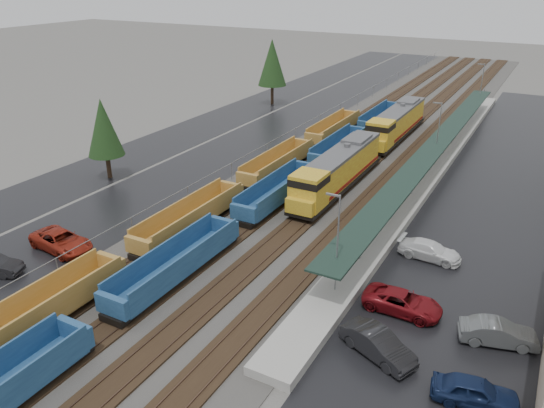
{
  "coord_description": "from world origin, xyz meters",
  "views": [
    {
      "loc": [
        20.96,
        -10.24,
        21.59
      ],
      "look_at": [
        -0.22,
        28.4,
        2.0
      ],
      "focal_mm": 35.0,
      "sensor_mm": 36.0,
      "label": 1
    }
  ],
  "objects_px": {
    "parked_car_east_c": "(430,251)",
    "locomotive_lead": "(337,171)",
    "parked_car_east_a": "(378,344)",
    "parked_car_east_b": "(402,302)",
    "parked_car_east_d": "(475,392)",
    "well_string_yellow": "(191,218)",
    "locomotive_trail": "(396,124)",
    "well_string_blue": "(234,223)",
    "parked_car_west_c": "(61,241)",
    "parked_car_east_e": "(498,333)"
  },
  "relations": [
    {
      "from": "locomotive_lead",
      "to": "locomotive_trail",
      "type": "distance_m",
      "value": 21.0
    },
    {
      "from": "parked_car_west_c",
      "to": "parked_car_east_e",
      "type": "xyz_separation_m",
      "value": [
        33.66,
        4.61,
        -0.04
      ]
    },
    {
      "from": "well_string_yellow",
      "to": "parked_car_east_d",
      "type": "height_order",
      "value": "well_string_yellow"
    },
    {
      "from": "locomotive_trail",
      "to": "parked_car_east_c",
      "type": "xyz_separation_m",
      "value": [
        12.08,
        -30.51,
        -1.64
      ]
    },
    {
      "from": "parked_car_east_a",
      "to": "parked_car_east_c",
      "type": "bearing_deg",
      "value": 24.09
    },
    {
      "from": "locomotive_lead",
      "to": "well_string_yellow",
      "type": "relative_size",
      "value": 0.24
    },
    {
      "from": "locomotive_lead",
      "to": "parked_car_east_b",
      "type": "xyz_separation_m",
      "value": [
        12.21,
        -17.76,
        -1.62
      ]
    },
    {
      "from": "locomotive_lead",
      "to": "parked_car_east_c",
      "type": "bearing_deg",
      "value": -38.22
    },
    {
      "from": "parked_car_west_c",
      "to": "parked_car_east_d",
      "type": "relative_size",
      "value": 1.29
    },
    {
      "from": "locomotive_lead",
      "to": "locomotive_trail",
      "type": "xyz_separation_m",
      "value": [
        0.0,
        21.0,
        0.0
      ]
    },
    {
      "from": "parked_car_east_b",
      "to": "parked_car_east_c",
      "type": "distance_m",
      "value": 8.25
    },
    {
      "from": "parked_car_west_c",
      "to": "locomotive_lead",
      "type": "bearing_deg",
      "value": -27.4
    },
    {
      "from": "parked_car_east_e",
      "to": "parked_car_east_b",
      "type": "bearing_deg",
      "value": 70.12
    },
    {
      "from": "locomotive_lead",
      "to": "well_string_blue",
      "type": "bearing_deg",
      "value": -106.34
    },
    {
      "from": "well_string_blue",
      "to": "parked_car_west_c",
      "type": "height_order",
      "value": "well_string_blue"
    },
    {
      "from": "well_string_yellow",
      "to": "parked_car_east_d",
      "type": "relative_size",
      "value": 17.57
    },
    {
      "from": "well_string_blue",
      "to": "parked_car_east_d",
      "type": "relative_size",
      "value": 20.84
    },
    {
      "from": "parked_car_west_c",
      "to": "well_string_yellow",
      "type": "bearing_deg",
      "value": -35.03
    },
    {
      "from": "well_string_blue",
      "to": "parked_car_east_b",
      "type": "xyz_separation_m",
      "value": [
        16.21,
        -4.11,
        -0.42
      ]
    },
    {
      "from": "locomotive_trail",
      "to": "parked_car_east_b",
      "type": "height_order",
      "value": "locomotive_trail"
    },
    {
      "from": "locomotive_lead",
      "to": "well_string_yellow",
      "type": "xyz_separation_m",
      "value": [
        -8.0,
        -14.6,
        -1.21
      ]
    },
    {
      "from": "locomotive_lead",
      "to": "locomotive_trail",
      "type": "height_order",
      "value": "same"
    },
    {
      "from": "locomotive_trail",
      "to": "well_string_blue",
      "type": "height_order",
      "value": "locomotive_trail"
    },
    {
      "from": "parked_car_east_e",
      "to": "parked_car_east_d",
      "type": "bearing_deg",
      "value": 160.49
    },
    {
      "from": "well_string_yellow",
      "to": "parked_car_east_e",
      "type": "relative_size",
      "value": 17.03
    },
    {
      "from": "locomotive_lead",
      "to": "locomotive_trail",
      "type": "relative_size",
      "value": 1.0
    },
    {
      "from": "well_string_blue",
      "to": "parked_car_east_e",
      "type": "distance_m",
      "value": 22.89
    },
    {
      "from": "parked_car_east_a",
      "to": "locomotive_lead",
      "type": "bearing_deg",
      "value": 51.66
    },
    {
      "from": "well_string_blue",
      "to": "parked_car_east_d",
      "type": "height_order",
      "value": "well_string_blue"
    },
    {
      "from": "parked_car_east_a",
      "to": "parked_car_east_b",
      "type": "distance_m",
      "value": 5.17
    },
    {
      "from": "locomotive_trail",
      "to": "parked_car_east_e",
      "type": "bearing_deg",
      "value": -64.84
    },
    {
      "from": "well_string_yellow",
      "to": "well_string_blue",
      "type": "distance_m",
      "value": 4.11
    },
    {
      "from": "well_string_blue",
      "to": "parked_car_west_c",
      "type": "bearing_deg",
      "value": -140.74
    },
    {
      "from": "parked_car_east_b",
      "to": "parked_car_east_d",
      "type": "height_order",
      "value": "parked_car_east_d"
    },
    {
      "from": "locomotive_lead",
      "to": "parked_car_east_d",
      "type": "bearing_deg",
      "value": -53.3
    },
    {
      "from": "locomotive_lead",
      "to": "well_string_blue",
      "type": "distance_m",
      "value": 14.27
    },
    {
      "from": "locomotive_trail",
      "to": "well_string_blue",
      "type": "xyz_separation_m",
      "value": [
        -4.0,
        -34.64,
        -1.2
      ]
    },
    {
      "from": "locomotive_lead",
      "to": "parked_car_east_c",
      "type": "height_order",
      "value": "locomotive_lead"
    },
    {
      "from": "parked_car_west_c",
      "to": "parked_car_east_e",
      "type": "bearing_deg",
      "value": -75.88
    },
    {
      "from": "locomotive_lead",
      "to": "parked_car_east_e",
      "type": "xyz_separation_m",
      "value": [
        18.42,
        -18.22,
        -1.59
      ]
    },
    {
      "from": "locomotive_trail",
      "to": "parked_car_east_b",
      "type": "bearing_deg",
      "value": -72.52
    },
    {
      "from": "parked_car_west_c",
      "to": "parked_car_east_a",
      "type": "distance_m",
      "value": 27.41
    },
    {
      "from": "locomotive_trail",
      "to": "parked_car_east_d",
      "type": "bearing_deg",
      "value": -68.26
    },
    {
      "from": "parked_car_east_c",
      "to": "locomotive_lead",
      "type": "bearing_deg",
      "value": 53.88
    },
    {
      "from": "parked_car_east_e",
      "to": "parked_car_east_a",
      "type": "bearing_deg",
      "value": 111.38
    },
    {
      "from": "well_string_blue",
      "to": "parked_car_east_e",
      "type": "relative_size",
      "value": 20.19
    },
    {
      "from": "locomotive_trail",
      "to": "parked_car_east_d",
      "type": "height_order",
      "value": "locomotive_trail"
    },
    {
      "from": "locomotive_lead",
      "to": "parked_car_west_c",
      "type": "distance_m",
      "value": 27.5
    },
    {
      "from": "locomotive_trail",
      "to": "parked_car_west_c",
      "type": "bearing_deg",
      "value": -109.18
    },
    {
      "from": "locomotive_trail",
      "to": "parked_car_east_c",
      "type": "bearing_deg",
      "value": -68.4
    }
  ]
}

